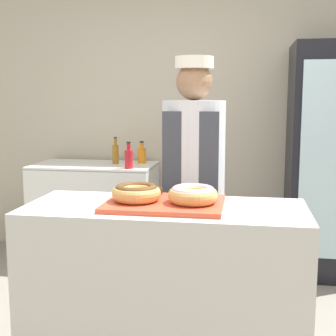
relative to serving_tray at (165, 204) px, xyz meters
name	(u,v)px	position (x,y,z in m)	size (l,w,h in m)	color
wall_back	(204,113)	(0.00, 2.13, 0.39)	(8.00, 0.06, 2.70)	#BCB29E
display_counter	(165,295)	(0.00, 0.00, -0.48)	(1.42, 0.59, 0.94)	beige
serving_tray	(165,204)	(0.00, 0.00, 0.00)	(0.59, 0.44, 0.02)	#D84C33
donut_chocolate_glaze	(136,192)	(-0.14, -0.01, 0.06)	(0.25, 0.25, 0.08)	tan
donut_light_glaze	(193,194)	(0.14, -0.01, 0.06)	(0.25, 0.25, 0.08)	tan
brownie_back_left	(154,191)	(-0.09, 0.17, 0.03)	(0.08, 0.08, 0.03)	#382111
brownie_back_right	(186,192)	(0.09, 0.17, 0.03)	(0.08, 0.08, 0.03)	#382111
baker_person	(193,188)	(0.07, 0.65, -0.04)	(0.40, 0.40, 1.74)	#4C4C51
beverage_fridge	(327,161)	(1.07, 1.75, 0.01)	(0.62, 0.65, 1.92)	black
chest_freezer	(95,212)	(-0.95, 1.76, -0.51)	(1.09, 0.61, 0.89)	white
bottle_red	(129,158)	(-0.58, 1.54, 0.03)	(0.07, 0.07, 0.23)	red
bottle_amber	(116,153)	(-0.77, 1.80, 0.03)	(0.06, 0.06, 0.24)	#99661E
bottle_orange	(142,155)	(-0.54, 1.89, 0.01)	(0.08, 0.08, 0.20)	orange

